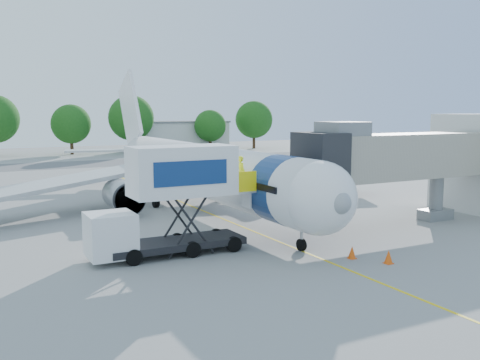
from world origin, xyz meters
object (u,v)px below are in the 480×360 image
catering_hiloader (170,201)px  ground_tug (359,288)px  jet_bridge (386,158)px  aircraft (197,169)px

catering_hiloader → ground_tug: bearing=-70.8°
jet_bridge → catering_hiloader: (-14.26, -0.00, -1.58)m
aircraft → catering_hiloader: (-6.27, -11.12, -0.19)m
aircraft → catering_hiloader: 12.77m
aircraft → jet_bridge: size_ratio=2.71×
aircraft → ground_tug: aircraft is taller
jet_bridge → catering_hiloader: jet_bridge is taller
aircraft → jet_bridge: aircraft is taller
jet_bridge → ground_tug: size_ratio=3.45×
ground_tug → jet_bridge: bearing=63.6°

